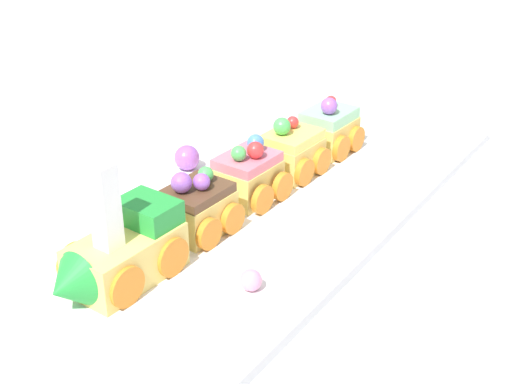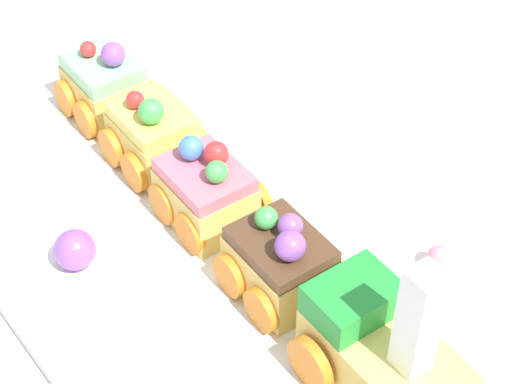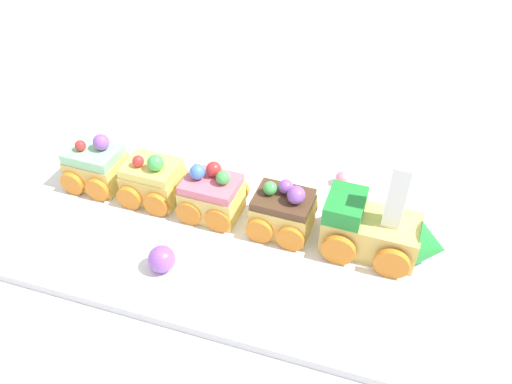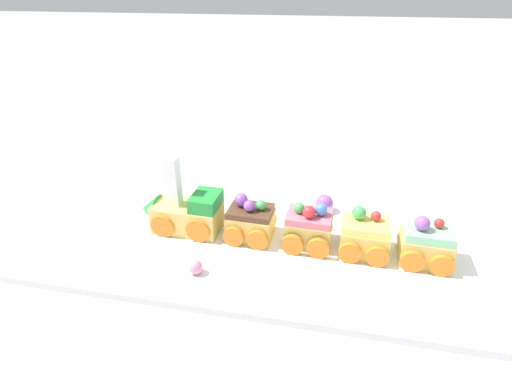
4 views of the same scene
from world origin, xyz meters
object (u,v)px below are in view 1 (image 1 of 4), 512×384
Objects in this scene: cake_car_lemon at (291,153)px; gumball_purple at (187,158)px; cake_car_chocolate at (197,209)px; cake_car_mint at (328,130)px; gumball_pink at (251,280)px; cake_car_strawberry at (250,177)px; cake_train_locomotive at (116,254)px.

cake_car_lemon is 0.13m from gumball_purple.
gumball_purple is at bearing -134.70° from cake_car_chocolate.
cake_car_mint reaches higher than cake_car_chocolate.
cake_car_chocolate is 0.12m from gumball_pink.
cake_car_lemon is at bearing -0.24° from cake_car_mint.
cake_car_strawberry is 0.18m from gumball_pink.
cake_car_mint is (-0.26, 0.01, 0.00)m from cake_car_chocolate.
cake_car_lemon is (-0.29, 0.01, -0.00)m from cake_train_locomotive.
cake_train_locomotive is at bearing 0.01° from cake_car_strawberry.
cake_car_lemon is (-0.08, 0.00, -0.00)m from cake_car_strawberry.
gumball_pink is (0.06, 0.11, -0.02)m from cake_car_chocolate.
gumball_pink is at bearing 18.95° from cake_car_mint.
cake_car_mint is 0.19m from gumball_purple.
gumball_pink is (0.15, 0.10, -0.02)m from cake_car_strawberry.
cake_train_locomotive is 4.43× the size of gumball_purple.
cake_train_locomotive is 1.87× the size of cake_car_chocolate.
cake_car_chocolate is 1.00× the size of cake_car_strawberry.
cake_car_lemon reaches higher than cake_car_strawberry.
cake_car_strawberry is (-0.09, 0.00, 0.00)m from cake_car_chocolate.
cake_car_chocolate is 2.37× the size of gumball_purple.
cake_car_chocolate is 3.58× the size of gumball_pink.
cake_train_locomotive is 0.21m from cake_car_strawberry.
cake_car_chocolate is 0.26m from cake_car_mint.
cake_car_strawberry is at bearing -0.07° from cake_car_mint.
cake_train_locomotive reaches higher than cake_car_lemon.
cake_car_lemon is 0.25m from gumball_pink.
cake_car_strawberry is (-0.21, 0.01, -0.00)m from cake_train_locomotive.
gumball_purple is (-0.23, -0.10, -0.02)m from cake_train_locomotive.
gumball_pink is at bearing 64.39° from cake_car_chocolate.
gumball_pink is at bearing 120.30° from cake_train_locomotive.
cake_car_strawberry reaches higher than gumball_purple.
cake_train_locomotive is 0.38m from cake_car_mint.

